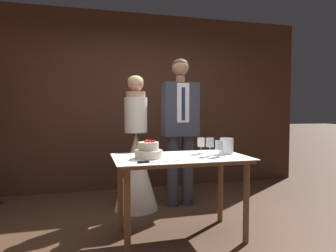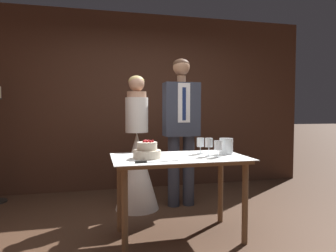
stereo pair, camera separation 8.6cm
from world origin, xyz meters
name	(u,v)px [view 1 (the left image)]	position (x,y,z in m)	size (l,w,h in m)	color
ground_plane	(176,245)	(0.00, 0.00, 0.00)	(40.00, 40.00, 0.00)	#4C3323
wall_back	(138,102)	(0.00, 2.14, 1.36)	(5.52, 0.12, 2.73)	#472B1E
cake_table	(181,167)	(0.09, 0.15, 0.68)	(1.28, 0.74, 0.79)	brown
tiered_cake	(149,151)	(-0.23, 0.13, 0.85)	(0.26, 0.26, 0.17)	beige
cake_knife	(151,162)	(-0.26, -0.10, 0.80)	(0.39, 0.07, 0.02)	silver
wine_glass_near	(210,143)	(0.37, 0.10, 0.91)	(0.07, 0.07, 0.18)	silver
wine_glass_middle	(219,146)	(0.43, 0.03, 0.89)	(0.08, 0.08, 0.16)	silver
wine_glass_far	(201,143)	(0.34, 0.27, 0.90)	(0.07, 0.07, 0.16)	silver
hurricane_candle	(226,146)	(0.59, 0.21, 0.86)	(0.14, 0.14, 0.16)	silver
bride	(136,161)	(-0.20, 1.08, 0.60)	(0.54, 0.54, 1.65)	white
groom	(180,123)	(0.37, 1.08, 1.06)	(0.44, 0.25, 1.88)	#333847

